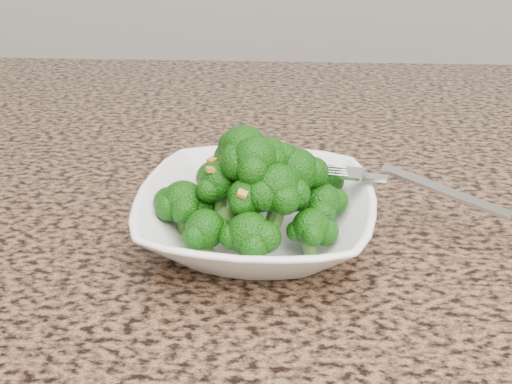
# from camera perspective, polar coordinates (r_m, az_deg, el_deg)

# --- Properties ---
(granite_counter) EXTENTS (1.64, 1.04, 0.03)m
(granite_counter) POSITION_cam_1_polar(r_m,az_deg,el_deg) (0.61, 7.85, -3.75)
(granite_counter) COLOR brown
(granite_counter) RESTS_ON cabinet
(bowl) EXTENTS (0.22, 0.22, 0.05)m
(bowl) POSITION_cam_1_polar(r_m,az_deg,el_deg) (0.56, 0.00, -2.29)
(bowl) COLOR white
(bowl) RESTS_ON granite_counter
(broccoli_pile) EXTENTS (0.18, 0.18, 0.07)m
(broccoli_pile) POSITION_cam_1_polar(r_m,az_deg,el_deg) (0.53, 0.00, 3.22)
(broccoli_pile) COLOR #125009
(broccoli_pile) RESTS_ON bowl
(garlic_topping) EXTENTS (0.11, 0.11, 0.01)m
(garlic_topping) POSITION_cam_1_polar(r_m,az_deg,el_deg) (0.51, 0.00, 6.93)
(garlic_topping) COLOR #C57E30
(garlic_topping) RESTS_ON broccoli_pile
(fork) EXTENTS (0.19, 0.10, 0.01)m
(fork) POSITION_cam_1_polar(r_m,az_deg,el_deg) (0.56, 10.95, 1.26)
(fork) COLOR silver
(fork) RESTS_ON bowl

